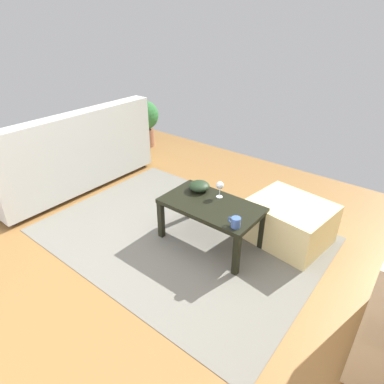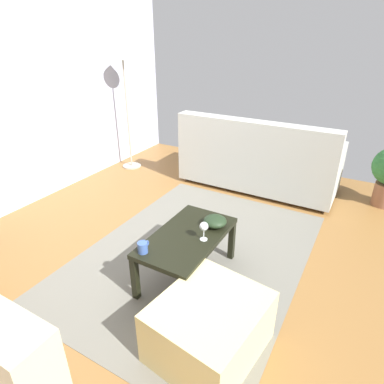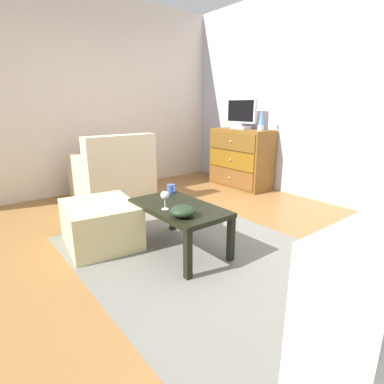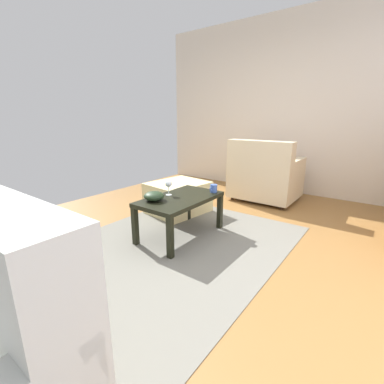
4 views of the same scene
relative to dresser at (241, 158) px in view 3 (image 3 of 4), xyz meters
name	(u,v)px [view 3 (image 3 of 4)]	position (x,y,z in m)	size (l,w,h in m)	color
ground_plane	(210,247)	(1.30, -1.80, -0.47)	(5.68, 4.70, 0.05)	olive
wall_accent_rear	(341,95)	(1.30, 0.31, 0.93)	(5.68, 0.12, 2.75)	#B4B5C9
wall_plain_left	(92,96)	(-1.30, -1.80, 0.93)	(0.12, 4.70, 2.75)	beige
area_rug	(209,259)	(1.50, -2.00, -0.45)	(2.60, 1.90, 0.01)	slate
dresser	(241,158)	(0.00, 0.00, 0.00)	(0.98, 0.49, 0.90)	brown
tv	(241,113)	(-0.06, 0.02, 0.68)	(0.56, 0.18, 0.45)	silver
lava_lamp	(261,120)	(0.39, -0.04, 0.60)	(0.09, 0.09, 0.33)	#B7B7BC
coffee_table	(179,212)	(1.21, -2.09, -0.08)	(0.89, 0.51, 0.42)	black
wine_glass	(165,196)	(1.22, -2.24, 0.09)	(0.07, 0.07, 0.16)	silver
mug	(171,189)	(0.85, -1.92, 0.01)	(0.11, 0.08, 0.08)	#3C5BA5
bowl_decorative	(183,211)	(1.44, -2.22, 0.02)	(0.20, 0.20, 0.09)	#1D2E1B
armchair	(114,174)	(-0.53, -1.90, -0.09)	(0.80, 0.91, 0.90)	#332319
ottoman	(101,224)	(0.65, -2.58, -0.25)	(0.70, 0.60, 0.40)	#D6C788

